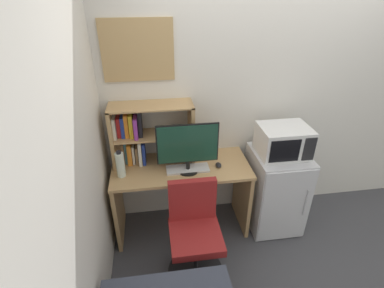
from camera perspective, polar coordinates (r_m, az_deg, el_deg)
wall_back at (r=3.17m, az=21.38°, el=8.90°), size 6.40×0.04×2.60m
wall_left at (r=1.48m, az=-26.26°, el=-17.27°), size 0.04×4.40×2.60m
desk at (r=2.90m, az=-2.06°, el=-8.22°), size 1.30×0.57×0.77m
hutch_bookshelf at (r=2.75m, az=-10.05°, el=1.96°), size 0.76×0.27×0.58m
monitor at (r=2.57m, az=-0.84°, el=-0.45°), size 0.55×0.20×0.47m
keyboard at (r=2.71m, az=-0.84°, el=-4.90°), size 0.39×0.14×0.02m
computer_mouse at (r=2.76m, az=5.21°, el=-4.11°), size 0.05×0.08×0.04m
water_bottle at (r=2.64m, az=-13.84°, el=-3.92°), size 0.08×0.08×0.26m
mini_fridge at (r=3.15m, az=15.92°, el=-8.54°), size 0.51×0.57×0.85m
microwave at (r=2.85m, az=17.44°, el=0.58°), size 0.46×0.37×0.28m
desk_chair at (r=2.61m, az=0.51°, el=-17.72°), size 0.49×0.49×0.89m
wall_corkboard at (r=2.61m, az=-10.58°, el=17.52°), size 0.61×0.02×0.52m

